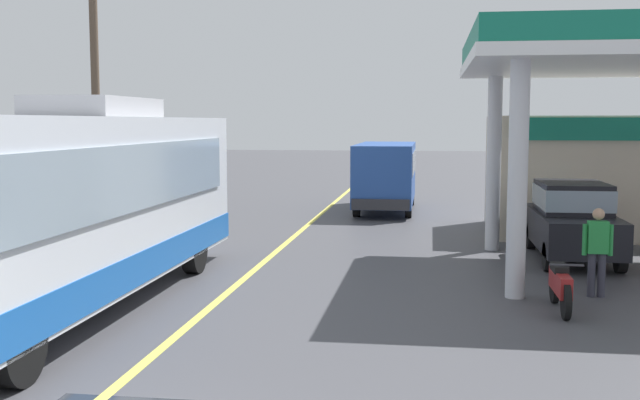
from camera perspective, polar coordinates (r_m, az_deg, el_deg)
name	(u,v)px	position (r m, az deg, el deg)	size (l,w,h in m)	color
ground	(318,216)	(26.47, -0.16, -1.22)	(120.00, 120.00, 0.00)	#424247
lane_divider_stripe	(292,238)	(21.58, -2.07, -2.83)	(0.16, 50.00, 0.01)	#D8CC4C
coach_bus_main	(74,210)	(13.98, -17.72, -0.73)	(2.60, 11.04, 3.69)	silver
gas_station_roadside	(633,145)	(21.96, 22.10, 3.78)	(9.10, 11.95, 5.10)	#147259
car_at_pump	(572,217)	(19.12, 18.11, -1.18)	(1.70, 4.20, 1.82)	black
minibus_opposing_lane	(386,170)	(28.19, 4.89, 2.19)	(2.04, 6.13, 2.44)	#264C9E
motorcycle_parked_forecourt	(560,285)	(13.96, 17.31, -6.03)	(0.55, 1.80, 0.92)	black
pedestrian_near_pump	(597,247)	(15.18, 19.79, -3.30)	(0.55, 0.22, 1.66)	#33333F
utility_pole_roadside	(96,96)	(23.58, -16.23, 7.35)	(1.80, 0.24, 7.58)	brown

